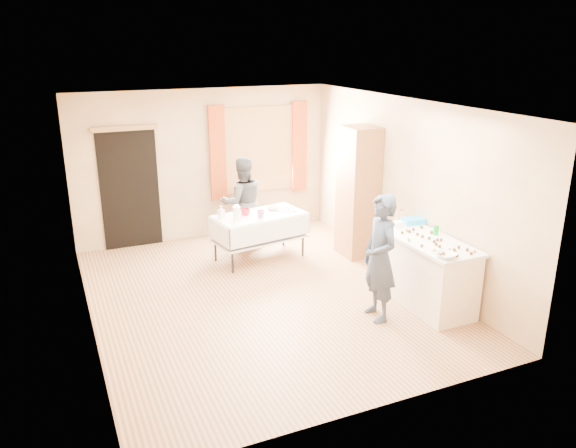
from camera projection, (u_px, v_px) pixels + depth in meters
name	position (u px, v px, depth m)	size (l,w,h in m)	color
floor	(263.00, 296.00, 7.77)	(4.50, 5.50, 0.02)	#9E7047
ceiling	(260.00, 104.00, 6.95)	(4.50, 5.50, 0.02)	white
wall_back	(204.00, 165.00, 9.76)	(4.50, 0.02, 2.60)	tan
wall_front	(375.00, 287.00, 4.96)	(4.50, 0.02, 2.60)	tan
wall_left	(80.00, 228.00, 6.49)	(0.02, 5.50, 2.60)	tan
wall_right	(405.00, 188.00, 8.22)	(0.02, 5.50, 2.60)	tan
window_frame	(259.00, 149.00, 10.04)	(1.32, 0.06, 1.52)	olive
window_pane	(259.00, 149.00, 10.03)	(1.20, 0.02, 1.40)	white
curtain_left	(218.00, 153.00, 9.70)	(0.28, 0.06, 1.65)	#9E3914
curtain_right	(299.00, 147.00, 10.30)	(0.28, 0.06, 1.65)	#9E3914
doorway	(130.00, 189.00, 9.33)	(0.95, 0.04, 2.00)	black
door_lintel	(124.00, 128.00, 8.98)	(1.05, 0.06, 0.08)	olive
cabinet	(358.00, 192.00, 8.97)	(0.50, 0.60, 2.10)	brown
counter	(427.00, 273.00, 7.39)	(0.68, 1.44, 0.91)	beige
party_table	(259.00, 232.00, 8.95)	(1.55, 0.97, 0.75)	black
chair	(250.00, 223.00, 9.89)	(0.52, 0.52, 0.97)	black
girl	(380.00, 258.00, 6.92)	(0.43, 0.62, 1.62)	#222C40
woman	(243.00, 202.00, 9.43)	(0.80, 0.65, 1.54)	black
soda_can	(436.00, 230.00, 7.43)	(0.07, 0.07, 0.12)	#019D17
mixing_bowl	(446.00, 255.00, 6.66)	(0.28, 0.28, 0.06)	white
foam_block	(398.00, 224.00, 7.74)	(0.15, 0.10, 0.08)	white
blue_basket	(414.00, 221.00, 7.89)	(0.30, 0.20, 0.08)	#1A96EE
pitcher	(237.00, 214.00, 8.50)	(0.11, 0.11, 0.22)	silver
cup_red	(246.00, 212.00, 8.79)	(0.16, 0.16, 0.11)	#AF0D26
cup_rainbow	(261.00, 214.00, 8.67)	(0.14, 0.14, 0.12)	red
small_bowl	(273.00, 208.00, 9.08)	(0.24, 0.24, 0.06)	white
pastry_tray	(288.00, 210.00, 9.03)	(0.28, 0.20, 0.02)	white
bottle	(221.00, 212.00, 8.65)	(0.11, 0.11, 0.19)	white
cake_balls	(435.00, 242.00, 7.12)	(0.53, 1.09, 0.04)	#3F2314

